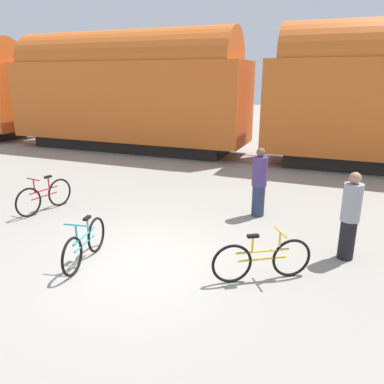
% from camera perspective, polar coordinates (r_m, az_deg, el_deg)
% --- Properties ---
extents(ground_plane, '(80.00, 80.00, 0.00)m').
position_cam_1_polar(ground_plane, '(7.37, -8.00, -10.43)').
color(ground_plane, gray).
extents(freight_train, '(47.87, 2.84, 5.34)m').
position_cam_1_polar(freight_train, '(15.80, 9.95, 14.96)').
color(freight_train, black).
rests_on(freight_train, ground_plane).
extents(rail_near, '(59.87, 0.07, 0.01)m').
position_cam_1_polar(rail_near, '(15.46, 8.84, 4.44)').
color(rail_near, '#4C4238').
rests_on(rail_near, ground_plane).
extents(rail_far, '(59.87, 0.07, 0.01)m').
position_cam_1_polar(rail_far, '(16.84, 9.98, 5.44)').
color(rail_far, '#4C4238').
rests_on(rail_far, ground_plane).
extents(bicycle_yellow, '(1.54, 1.02, 0.89)m').
position_cam_1_polar(bicycle_yellow, '(6.66, 10.65, -10.10)').
color(bicycle_yellow, black).
rests_on(bicycle_yellow, ground_plane).
extents(bicycle_teal, '(0.46, 1.66, 0.88)m').
position_cam_1_polar(bicycle_teal, '(7.40, -16.01, -7.61)').
color(bicycle_teal, black).
rests_on(bicycle_teal, ground_plane).
extents(bicycle_maroon, '(0.46, 1.72, 0.94)m').
position_cam_1_polar(bicycle_maroon, '(10.48, -21.54, -0.63)').
color(bicycle_maroon, black).
rests_on(bicycle_maroon, ground_plane).
extents(person_in_grey, '(0.35, 0.35, 1.73)m').
position_cam_1_polar(person_in_grey, '(7.68, 22.95, -3.46)').
color(person_in_grey, black).
rests_on(person_in_grey, ground_plane).
extents(person_in_purple, '(0.37, 0.37, 1.74)m').
position_cam_1_polar(person_in_purple, '(9.43, 10.20, 1.41)').
color(person_in_purple, '#283351').
rests_on(person_in_purple, ground_plane).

